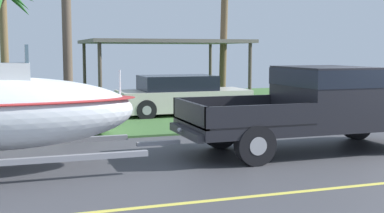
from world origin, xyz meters
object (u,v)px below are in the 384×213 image
Objects in this scene: palm_tree_near_left at (1,8)px; parked_sedan_far at (182,96)px; pickup_truck_towing at (323,104)px; carport_awning at (163,43)px; parked_sedan_near at (10,111)px.

parked_sedan_far is at bearing -45.94° from palm_tree_near_left.
pickup_truck_towing is 1.15× the size of palm_tree_near_left.
carport_awning is (-0.58, 11.24, 1.49)m from pickup_truck_towing.
palm_tree_near_left reaches higher than parked_sedan_near.
pickup_truck_towing is 1.32× the size of parked_sedan_far.
pickup_truck_towing is at bearing -31.51° from parked_sedan_near.
pickup_truck_towing is at bearing -80.65° from parked_sedan_far.
parked_sedan_near is 0.91× the size of palm_tree_near_left.
parked_sedan_far is 0.87× the size of palm_tree_near_left.
parked_sedan_near is at bearing -153.34° from parked_sedan_far.
pickup_truck_towing is 7.83m from parked_sedan_near.
carport_awning is at bearing -14.59° from palm_tree_near_left.
palm_tree_near_left is at bearing 91.92° from parked_sedan_near.
parked_sedan_near and parked_sedan_far have the same top height.
pickup_truck_towing is 0.90× the size of carport_awning.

